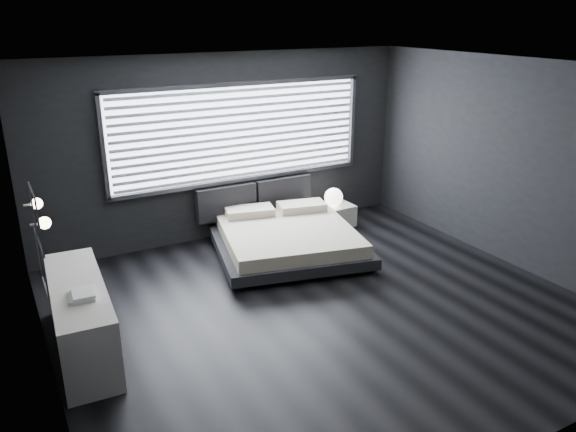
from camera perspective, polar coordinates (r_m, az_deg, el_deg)
room at (r=6.27m, az=3.75°, el=1.95°), size 6.04×6.00×2.80m
window at (r=8.61m, az=-4.82°, el=8.39°), size 4.14×0.09×1.52m
headboard at (r=8.90m, az=-3.33°, el=1.89°), size 1.96×0.16×0.52m
sconce_near at (r=5.36m, az=-23.53°, el=-0.65°), size 0.18×0.11×0.11m
sconce_far at (r=5.93m, az=-24.18°, el=1.15°), size 0.18×0.11×0.11m
wall_art_upper at (r=4.71m, az=-24.22°, el=-0.27°), size 0.01×0.48×0.48m
wall_art_lower at (r=5.11m, az=-23.76°, el=-4.36°), size 0.01×0.48×0.48m
bed at (r=8.14m, az=-0.01°, el=-2.29°), size 2.43×2.36×0.53m
nightstand at (r=9.32m, az=4.67°, el=0.11°), size 0.61×0.51×0.35m
orb_lamp at (r=9.17m, az=4.65°, el=1.92°), size 0.30×0.30×0.30m
dresser at (r=6.26m, az=-20.25°, el=-9.63°), size 0.64×1.90×0.75m
book_stack at (r=5.81m, az=-20.17°, el=-7.48°), size 0.28×0.34×0.06m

